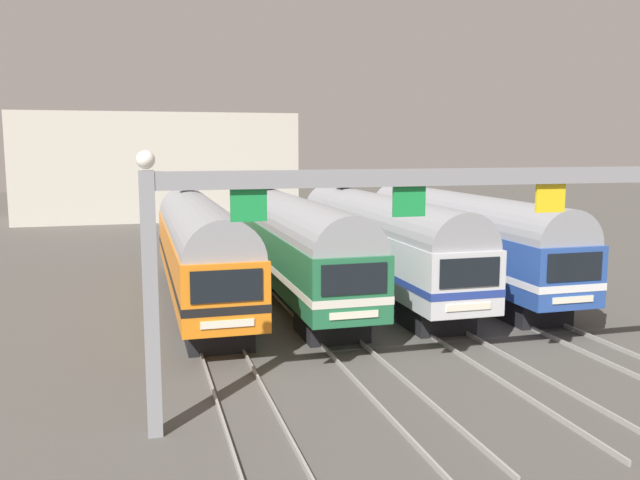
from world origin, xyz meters
TOP-DOWN VIEW (x-y plane):
  - ground_plane at (0.00, 0.00)m, footprint 160.00×160.00m
  - track_bed at (0.00, 17.00)m, footprint 14.16×70.00m
  - commuter_train_orange at (-6.33, -0.00)m, footprint 2.88×18.06m
  - commuter_train_green at (-2.11, -0.00)m, footprint 2.88×18.06m
  - commuter_train_silver at (2.11, -0.00)m, footprint 2.88×18.06m
  - commuter_train_blue at (6.33, -0.00)m, footprint 2.88×18.06m
  - catenary_gantry at (0.00, -13.50)m, footprint 17.89×0.44m
  - maintenance_building at (-6.75, 37.79)m, footprint 25.67×10.00m

SIDE VIEW (x-z plane):
  - ground_plane at x=0.00m, z-range 0.00..0.00m
  - track_bed at x=0.00m, z-range 0.00..0.15m
  - commuter_train_orange at x=-6.33m, z-range 0.16..5.21m
  - commuter_train_green at x=-2.11m, z-range 0.16..5.21m
  - commuter_train_silver at x=2.11m, z-range 0.16..5.21m
  - commuter_train_blue at x=6.33m, z-range 0.16..5.21m
  - maintenance_building at x=-6.75m, z-range 0.00..10.01m
  - catenary_gantry at x=0.00m, z-range 1.64..8.61m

